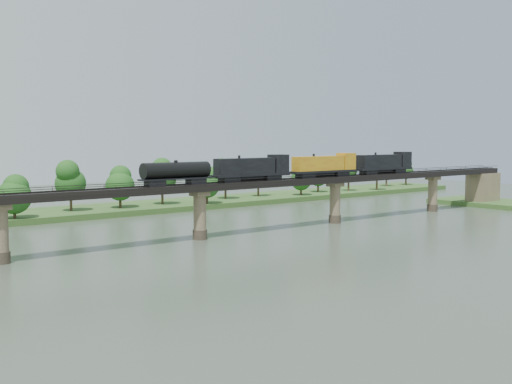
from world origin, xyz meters
TOP-DOWN VIEW (x-y plane):
  - ground at (0.00, 0.00)m, footprint 400.00×400.00m
  - far_bank at (0.00, 85.00)m, footprint 300.00×24.00m
  - bridge at (0.00, 30.00)m, footprint 236.00×30.00m
  - bridge_superstructure at (0.00, 30.00)m, footprint 220.00×4.90m
  - far_treeline at (-8.21, 80.52)m, footprint 289.06×17.54m
  - freight_train at (28.53, 30.00)m, footprint 81.80×3.19m

SIDE VIEW (x-z plane):
  - ground at x=0.00m, z-range 0.00..0.00m
  - far_bank at x=0.00m, z-range 0.00..1.60m
  - bridge at x=0.00m, z-range -0.29..11.21m
  - far_treeline at x=-8.21m, z-range 2.03..15.63m
  - bridge_superstructure at x=0.00m, z-range 11.42..12.17m
  - freight_train at x=28.53m, z-range 11.37..17.00m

